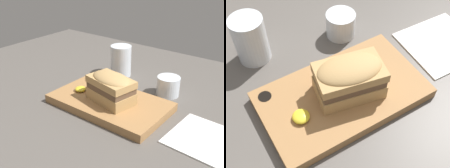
% 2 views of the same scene
% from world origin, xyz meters
% --- Properties ---
extents(dining_table, '(1.73, 1.29, 0.02)m').
position_xyz_m(dining_table, '(0.00, 0.00, 0.01)').
color(dining_table, '#56514C').
rests_on(dining_table, ground).
extents(serving_board, '(0.36, 0.21, 0.03)m').
position_xyz_m(serving_board, '(-0.06, 0.04, 0.03)').
color(serving_board, '#9E7042').
rests_on(serving_board, dining_table).
extents(sandwich, '(0.16, 0.11, 0.09)m').
position_xyz_m(sandwich, '(-0.05, 0.03, 0.09)').
color(sandwich, tan).
rests_on(sandwich, serving_board).
extents(mustard_dollop, '(0.04, 0.04, 0.01)m').
position_xyz_m(mustard_dollop, '(-0.17, 0.02, 0.05)').
color(mustard_dollop, yellow).
rests_on(mustard_dollop, serving_board).
extents(water_glass, '(0.08, 0.08, 0.12)m').
position_xyz_m(water_glass, '(-0.18, 0.26, 0.07)').
color(water_glass, silver).
rests_on(water_glass, dining_table).
extents(wine_glass, '(0.08, 0.08, 0.07)m').
position_xyz_m(wine_glass, '(0.04, 0.22, 0.05)').
color(wine_glass, silver).
rests_on(wine_glass, dining_table).
extents(napkin, '(0.19, 0.19, 0.00)m').
position_xyz_m(napkin, '(0.24, 0.05, 0.02)').
color(napkin, white).
rests_on(napkin, dining_table).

